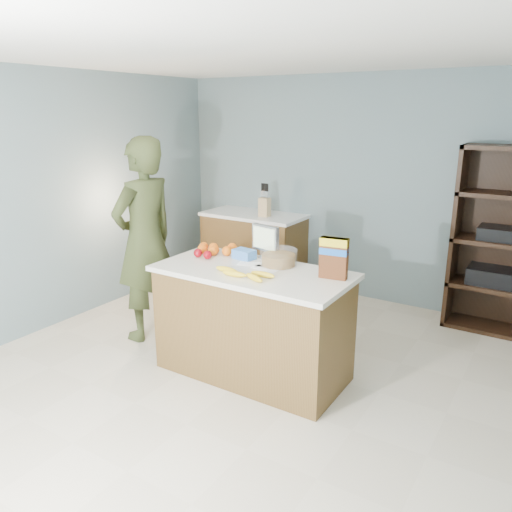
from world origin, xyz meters
The scene contains 15 objects.
floor centered at (0.00, 0.00, 0.00)m, with size 4.50×5.00×0.02m, color beige.
walls centered at (0.00, 0.00, 1.65)m, with size 4.52×5.02×2.51m.
counter_peninsula centered at (0.00, 0.30, 0.42)m, with size 1.56×0.76×0.90m.
back_cabinet centered at (-1.20, 2.20, 0.45)m, with size 1.24×0.62×0.90m.
shelving_unit centered at (1.55, 2.35, 0.86)m, with size 0.90×0.40×1.80m.
person centered at (-1.25, 0.40, 0.95)m, with size 0.69×0.45×1.89m, color #333B1C.
knife_block centered at (-1.00, 2.12, 1.02)m, with size 0.12×0.10×0.31m.
envelopes centered at (-0.01, 0.40, 0.90)m, with size 0.40×0.20×0.00m.
bananas centered at (0.04, 0.12, 0.92)m, with size 0.50×0.19×0.05m.
apples centered at (-0.56, 0.38, 0.94)m, with size 0.23×0.20×0.07m.
oranges centered at (-0.53, 0.51, 0.94)m, with size 0.34×0.26×0.08m.
blue_carton centered at (-0.22, 0.52, 0.94)m, with size 0.18×0.12×0.08m, color blue.
salad_bowl centered at (0.11, 0.51, 0.96)m, with size 0.30×0.30×0.13m.
tv centered at (-0.09, 0.64, 1.06)m, with size 0.28×0.12×0.28m.
cereal_box centered at (0.62, 0.45, 1.08)m, with size 0.21×0.10×0.31m.
Camera 1 is at (2.01, -2.83, 2.09)m, focal length 35.00 mm.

